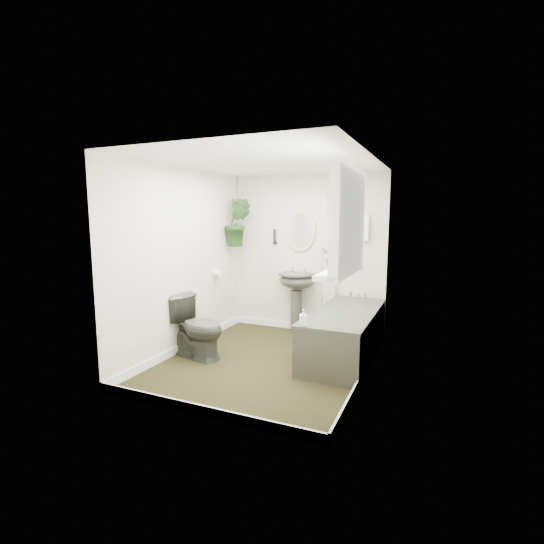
% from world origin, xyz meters
% --- Properties ---
extents(floor, '(2.30, 2.80, 0.02)m').
position_xyz_m(floor, '(0.00, 0.00, -0.01)').
color(floor, black).
rests_on(floor, ground).
extents(ceiling, '(2.30, 2.80, 0.02)m').
position_xyz_m(ceiling, '(0.00, 0.00, 2.31)').
color(ceiling, white).
rests_on(ceiling, ground).
extents(wall_back, '(2.30, 0.02, 2.30)m').
position_xyz_m(wall_back, '(0.00, 1.41, 1.15)').
color(wall_back, white).
rests_on(wall_back, ground).
extents(wall_front, '(2.30, 0.02, 2.30)m').
position_xyz_m(wall_front, '(0.00, -1.41, 1.15)').
color(wall_front, white).
rests_on(wall_front, ground).
extents(wall_left, '(0.02, 2.80, 2.30)m').
position_xyz_m(wall_left, '(-1.16, 0.00, 1.15)').
color(wall_left, white).
rests_on(wall_left, ground).
extents(wall_right, '(0.02, 2.80, 2.30)m').
position_xyz_m(wall_right, '(1.16, 0.00, 1.15)').
color(wall_right, white).
rests_on(wall_right, ground).
extents(skirting, '(2.30, 2.80, 0.10)m').
position_xyz_m(skirting, '(0.00, 0.00, 0.05)').
color(skirting, white).
rests_on(skirting, floor).
extents(bathtub, '(0.72, 1.72, 0.58)m').
position_xyz_m(bathtub, '(0.80, 0.50, 0.29)').
color(bathtub, '#36392F').
rests_on(bathtub, floor).
extents(bath_screen, '(0.04, 0.72, 1.40)m').
position_xyz_m(bath_screen, '(0.47, 0.99, 1.28)').
color(bath_screen, silver).
rests_on(bath_screen, bathtub).
extents(shower_box, '(0.20, 0.10, 0.35)m').
position_xyz_m(shower_box, '(0.80, 1.34, 1.55)').
color(shower_box, white).
rests_on(shower_box, wall_back).
extents(oval_mirror, '(0.46, 0.03, 0.62)m').
position_xyz_m(oval_mirror, '(-0.09, 1.37, 1.50)').
color(oval_mirror, beige).
rests_on(oval_mirror, wall_back).
extents(wall_sconce, '(0.04, 0.04, 0.22)m').
position_xyz_m(wall_sconce, '(-0.49, 1.36, 1.40)').
color(wall_sconce, black).
rests_on(wall_sconce, wall_back).
extents(toilet_roll_holder, '(0.11, 0.11, 0.11)m').
position_xyz_m(toilet_roll_holder, '(-1.10, 0.70, 0.90)').
color(toilet_roll_holder, white).
rests_on(toilet_roll_holder, wall_left).
extents(window_recess, '(0.08, 1.00, 0.90)m').
position_xyz_m(window_recess, '(1.09, -0.70, 1.65)').
color(window_recess, white).
rests_on(window_recess, wall_right).
extents(window_sill, '(0.18, 1.00, 0.04)m').
position_xyz_m(window_sill, '(1.02, -0.70, 1.23)').
color(window_sill, white).
rests_on(window_sill, wall_right).
extents(window_blinds, '(0.01, 0.86, 0.76)m').
position_xyz_m(window_blinds, '(1.04, -0.70, 1.65)').
color(window_blinds, white).
rests_on(window_blinds, wall_right).
extents(toilet, '(0.81, 0.56, 0.75)m').
position_xyz_m(toilet, '(-0.85, -0.18, 0.38)').
color(toilet, '#36392F').
rests_on(toilet, floor).
extents(pedestal_sink, '(0.59, 0.53, 0.89)m').
position_xyz_m(pedestal_sink, '(-0.09, 1.24, 0.45)').
color(pedestal_sink, '#36392F').
rests_on(pedestal_sink, floor).
extents(sill_plant, '(0.24, 0.21, 0.25)m').
position_xyz_m(sill_plant, '(1.02, -0.84, 1.37)').
color(sill_plant, black).
rests_on(sill_plant, window_sill).
extents(hanging_plant, '(0.47, 0.43, 0.70)m').
position_xyz_m(hanging_plant, '(-0.97, 1.09, 1.60)').
color(hanging_plant, black).
rests_on(hanging_plant, ceiling).
extents(soap_bottle, '(0.10, 0.10, 0.17)m').
position_xyz_m(soap_bottle, '(0.55, -0.29, 0.66)').
color(soap_bottle, black).
rests_on(soap_bottle, bathtub).
extents(hanging_pot, '(0.16, 0.16, 0.12)m').
position_xyz_m(hanging_pot, '(-0.97, 1.09, 1.89)').
color(hanging_pot, brown).
rests_on(hanging_pot, ceiling).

